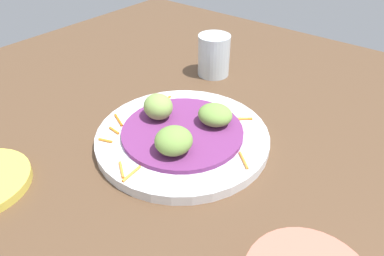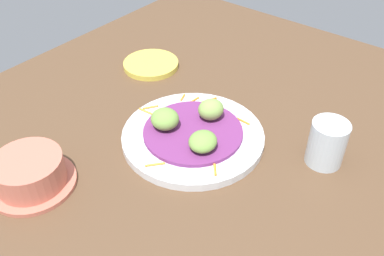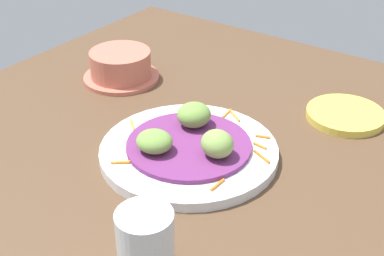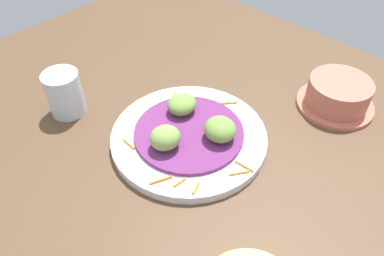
# 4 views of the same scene
# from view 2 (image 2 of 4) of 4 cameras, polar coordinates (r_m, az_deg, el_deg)

# --- Properties ---
(table_surface) EXTENTS (1.10, 1.10, 0.02)m
(table_surface) POSITION_cam_2_polar(r_m,az_deg,el_deg) (0.86, 3.94, -1.06)
(table_surface) COLOR brown
(table_surface) RESTS_ON ground
(main_plate) EXTENTS (0.28, 0.28, 0.02)m
(main_plate) POSITION_cam_2_polar(r_m,az_deg,el_deg) (0.83, 0.13, -1.12)
(main_plate) COLOR silver
(main_plate) RESTS_ON table_surface
(cabbage_bed) EXTENTS (0.19, 0.19, 0.01)m
(cabbage_bed) POSITION_cam_2_polar(r_m,az_deg,el_deg) (0.82, 0.14, -0.49)
(cabbage_bed) COLOR #702D6B
(cabbage_bed) RESTS_ON main_plate
(carrot_garnish) EXTENTS (0.25, 0.24, 0.00)m
(carrot_garnish) POSITION_cam_2_polar(r_m,az_deg,el_deg) (0.84, -0.49, 0.37)
(carrot_garnish) COLOR orange
(carrot_garnish) RESTS_ON main_plate
(guac_scoop_left) EXTENTS (0.06, 0.07, 0.04)m
(guac_scoop_left) POSITION_cam_2_polar(r_m,az_deg,el_deg) (0.82, -3.66, 1.23)
(guac_scoop_left) COLOR #759E47
(guac_scoop_left) RESTS_ON cabbage_bed
(guac_scoop_center) EXTENTS (0.06, 0.06, 0.03)m
(guac_scoop_center) POSITION_cam_2_polar(r_m,az_deg,el_deg) (0.77, 1.46, -1.82)
(guac_scoop_center) COLOR #759E47
(guac_scoop_center) RESTS_ON cabbage_bed
(guac_scoop_right) EXTENTS (0.07, 0.06, 0.04)m
(guac_scoop_right) POSITION_cam_2_polar(r_m,az_deg,el_deg) (0.84, 2.62, 2.57)
(guac_scoop_right) COLOR #84A851
(guac_scoop_right) RESTS_ON cabbage_bed
(side_plate_small) EXTENTS (0.13, 0.13, 0.01)m
(side_plate_small) POSITION_cam_2_polar(r_m,az_deg,el_deg) (1.06, -5.53, 8.50)
(side_plate_small) COLOR #E0CC4C
(side_plate_small) RESTS_ON table_surface
(terracotta_bowl) EXTENTS (0.15, 0.15, 0.06)m
(terracotta_bowl) POSITION_cam_2_polar(r_m,az_deg,el_deg) (0.78, -20.92, -5.69)
(terracotta_bowl) COLOR #C66B56
(terracotta_bowl) RESTS_ON table_surface
(water_glass) EXTENTS (0.07, 0.07, 0.09)m
(water_glass) POSITION_cam_2_polar(r_m,az_deg,el_deg) (0.80, 17.68, -1.95)
(water_glass) COLOR silver
(water_glass) RESTS_ON table_surface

